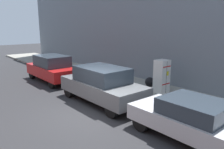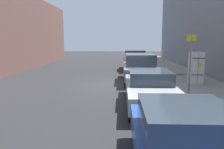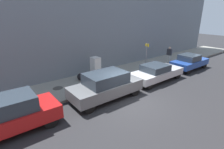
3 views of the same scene
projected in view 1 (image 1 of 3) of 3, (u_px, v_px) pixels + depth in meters
The scene contains 10 objects.
ground_plane at pixel (89, 114), 9.27m from camera, with size 80.00×80.00×0.00m, color #28282B.
sidewalk_slab at pixel (154, 93), 11.95m from camera, with size 3.65×44.00×0.16m, color gray.
building_facade_near at pixel (188, 2), 12.58m from camera, with size 1.75×39.60×10.07m, color slate.
discarded_refrigerator at pixel (162, 76), 11.61m from camera, with size 0.73×0.60×1.78m.
manhole_cover at pixel (121, 81), 14.22m from camera, with size 0.70×0.70×0.02m, color #47443F.
fire_hydrant at pixel (67, 69), 16.20m from camera, with size 0.22×0.22×0.72m.
trash_bag at pixel (150, 82), 12.88m from camera, with size 0.57×0.57×0.57m, color black.
parked_suv_red at pixel (52, 68), 14.73m from camera, with size 1.89×4.47×1.76m.
parked_suv_gray at pixel (102, 84), 10.61m from camera, with size 1.98×4.72×1.76m.
parked_sedan_silver at pixel (199, 121), 6.90m from camera, with size 1.86×4.73×1.39m.
Camera 1 is at (4.86, 7.27, 3.66)m, focal length 35.00 mm.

